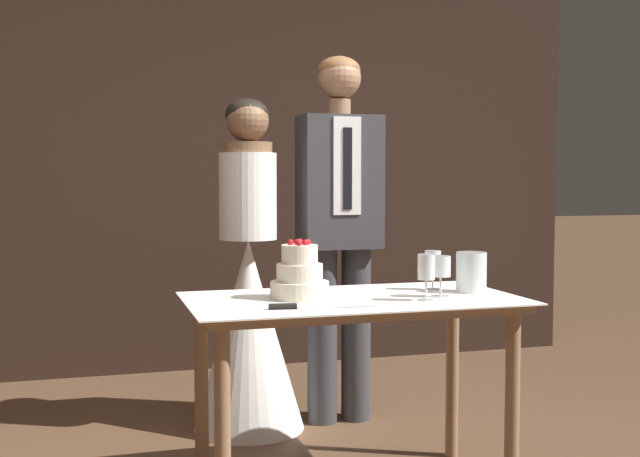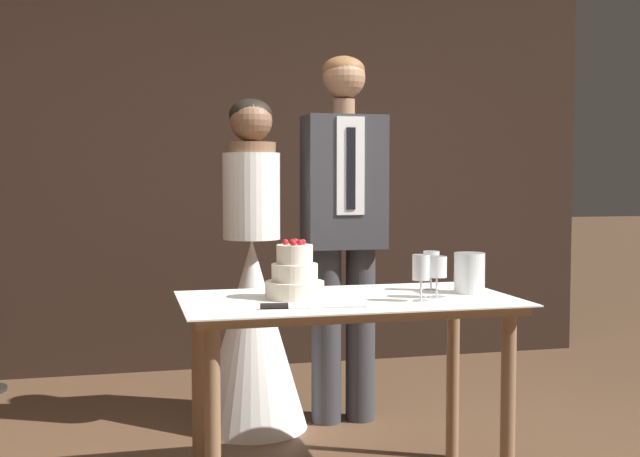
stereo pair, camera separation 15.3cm
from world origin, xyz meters
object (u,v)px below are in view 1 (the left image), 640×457
object	(u,v)px
cake_knife	(301,307)
groom	(339,218)
bride	(249,309)
wine_glass_middle	(426,270)
hurricane_candle	(471,273)
wine_glass_far	(433,264)
cake_table	(352,324)
tiered_cake	(300,277)
wine_glass_near	(441,269)

from	to	relation	value
cake_knife	groom	bearing A→B (deg)	73.82
bride	groom	bearing A→B (deg)	-0.06
wine_glass_middle	hurricane_candle	size ratio (longest dim) A/B	1.08
wine_glass_far	bride	world-z (taller)	bride
bride	hurricane_candle	bearing A→B (deg)	-50.00
cake_table	bride	world-z (taller)	bride
cake_table	hurricane_candle	bearing A→B (deg)	1.25
tiered_cake	cake_knife	xyz separation A→B (m)	(-0.06, -0.25, -0.08)
cake_knife	hurricane_candle	size ratio (longest dim) A/B	2.33
cake_table	tiered_cake	xyz separation A→B (m)	(-0.20, 0.04, 0.19)
hurricane_candle	groom	bearing A→B (deg)	107.53
wine_glass_near	hurricane_candle	world-z (taller)	hurricane_candle
wine_glass_middle	cake_table	bearing A→B (deg)	148.75
groom	tiered_cake	bearing A→B (deg)	-116.84
cake_table	wine_glass_middle	size ratio (longest dim) A/B	7.28
wine_glass_far	groom	distance (m)	0.81
wine_glass_middle	bride	size ratio (longest dim) A/B	0.11
hurricane_candle	bride	xyz separation A→B (m)	(-0.75, 0.89, -0.25)
wine_glass_near	groom	bearing A→B (deg)	96.21
wine_glass_near	bride	xyz separation A→B (m)	(-0.57, 0.97, -0.29)
tiered_cake	wine_glass_middle	size ratio (longest dim) A/B	1.29
wine_glass_far	cake_knife	bearing A→B (deg)	-153.71
wine_glass_near	wine_glass_far	bearing A→B (deg)	74.51
cake_table	groom	bearing A→B (deg)	75.50
wine_glass_far	hurricane_candle	xyz separation A→B (m)	(0.12, -0.11, -0.03)
tiered_cake	groom	bearing A→B (deg)	63.16
cake_table	wine_glass_near	xyz separation A→B (m)	(0.34, -0.07, 0.21)
cake_knife	hurricane_candle	bearing A→B (deg)	23.38
wine_glass_middle	hurricane_candle	bearing A→B (deg)	30.59
bride	groom	distance (m)	0.64
tiered_cake	groom	size ratio (longest dim) A/B	0.12
cake_table	wine_glass_far	world-z (taller)	wine_glass_far
tiered_cake	wine_glass_middle	world-z (taller)	tiered_cake
tiered_cake	wine_glass_near	xyz separation A→B (m)	(0.54, -0.12, 0.03)
cake_knife	wine_glass_near	size ratio (longest dim) A/B	2.36
wine_glass_far	cake_table	bearing A→B (deg)	-162.90
groom	wine_glass_middle	bearing A→B (deg)	-89.38
cake_table	wine_glass_near	world-z (taller)	wine_glass_near
wine_glass_near	wine_glass_far	size ratio (longest dim) A/B	0.99
wine_glass_middle	wine_glass_far	size ratio (longest dim) A/B	1.08
wine_glass_middle	wine_glass_far	xyz separation A→B (m)	(0.15, 0.27, -0.01)
cake_table	wine_glass_far	distance (m)	0.46
tiered_cake	groom	distance (m)	0.98
cake_table	bride	distance (m)	0.93
wine_glass_near	wine_glass_far	distance (m)	0.20
tiered_cake	wine_glass_far	size ratio (longest dim) A/B	1.40
hurricane_candle	wine_glass_middle	bearing A→B (deg)	-149.41
tiered_cake	groom	xyz separation A→B (m)	(0.43, 0.86, 0.18)
cake_table	wine_glass_middle	distance (m)	0.36
tiered_cake	groom	world-z (taller)	groom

